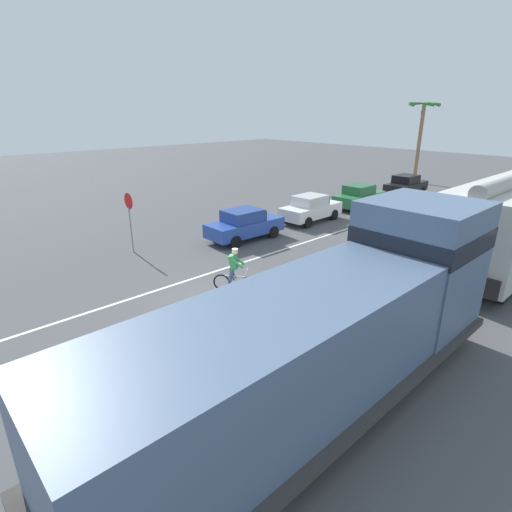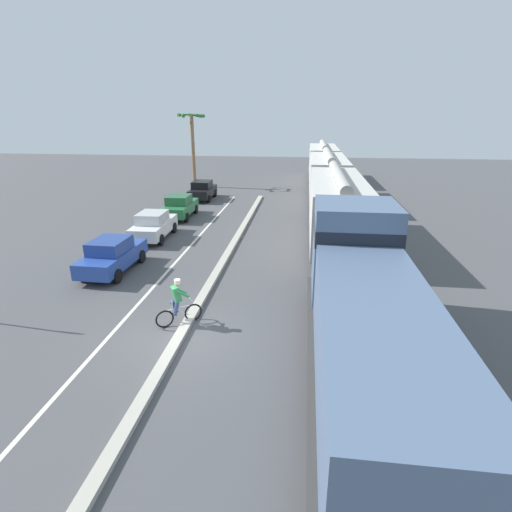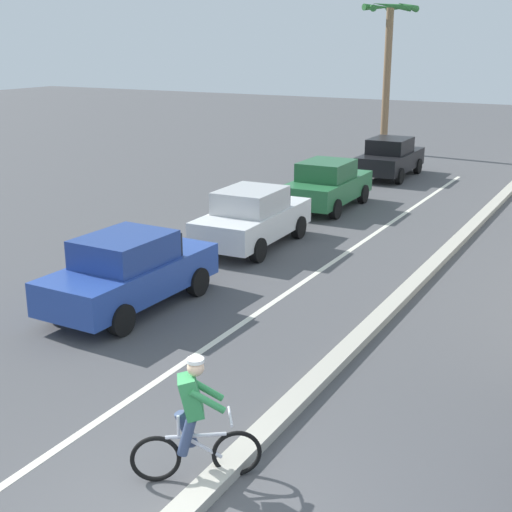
{
  "view_description": "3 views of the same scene",
  "coord_description": "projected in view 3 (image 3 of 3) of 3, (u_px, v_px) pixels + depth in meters",
  "views": [
    {
      "loc": [
        10.32,
        -7.82,
        6.47
      ],
      "look_at": [
        0.19,
        1.53,
        1.41
      ],
      "focal_mm": 28.0,
      "sensor_mm": 36.0,
      "label": 1
    },
    {
      "loc": [
        3.97,
        -11.28,
        7.08
      ],
      "look_at": [
        2.2,
        2.92,
        1.97
      ],
      "focal_mm": 28.0,
      "sensor_mm": 36.0,
      "label": 2
    },
    {
      "loc": [
        4.25,
        -5.8,
        5.51
      ],
      "look_at": [
        -3.12,
        7.68,
        0.81
      ],
      "focal_mm": 50.0,
      "sensor_mm": 36.0,
      "label": 3
    }
  ],
  "objects": [
    {
      "name": "cyclist",
      "position": [
        194.0,
        423.0,
        9.08
      ],
      "size": [
        1.43,
        1.04,
        1.71
      ],
      "color": "black",
      "rests_on": "ground"
    },
    {
      "name": "parked_car_black",
      "position": [
        390.0,
        157.0,
        29.38
      ],
      "size": [
        1.87,
        4.22,
        1.62
      ],
      "color": "black",
      "rests_on": "ground"
    },
    {
      "name": "lane_stripe",
      "position": [
        248.0,
        320.0,
        14.57
      ],
      "size": [
        0.14,
        36.0,
        0.01
      ],
      "primitive_type": "cube",
      "color": "silver",
      "rests_on": "ground"
    },
    {
      "name": "median_curb",
      "position": [
        358.0,
        339.0,
        13.44
      ],
      "size": [
        0.36,
        36.0,
        0.16
      ],
      "primitive_type": "cube",
      "color": "#B2AD9E",
      "rests_on": "ground"
    },
    {
      "name": "parked_car_white",
      "position": [
        253.0,
        217.0,
        19.55
      ],
      "size": [
        1.93,
        4.25,
        1.62
      ],
      "color": "silver",
      "rests_on": "ground"
    },
    {
      "name": "parked_car_blue",
      "position": [
        130.0,
        271.0,
        15.03
      ],
      "size": [
        1.9,
        4.24,
        1.62
      ],
      "color": "#28479E",
      "rests_on": "ground"
    },
    {
      "name": "palm_tree_near",
      "position": [
        388.0,
        44.0,
        34.55
      ],
      "size": [
        2.62,
        2.64,
        7.25
      ],
      "color": "#846647",
      "rests_on": "ground"
    },
    {
      "name": "parked_car_green",
      "position": [
        327.0,
        184.0,
        23.94
      ],
      "size": [
        1.89,
        4.23,
        1.62
      ],
      "color": "#286B3D",
      "rests_on": "ground"
    }
  ]
}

